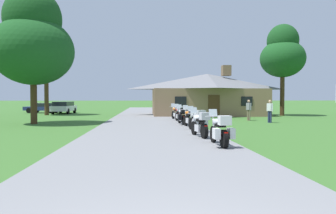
% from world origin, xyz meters
% --- Properties ---
extents(ground_plane, '(500.00, 500.00, 0.00)m').
position_xyz_m(ground_plane, '(0.00, 20.00, 0.00)').
color(ground_plane, '#386628').
extents(asphalt_driveway, '(6.40, 80.00, 0.06)m').
position_xyz_m(asphalt_driveway, '(0.00, 18.00, 0.03)').
color(asphalt_driveway, slate).
rests_on(asphalt_driveway, ground).
extents(motorcycle_silver_nearest_to_camera, '(0.76, 2.08, 1.30)m').
position_xyz_m(motorcycle_silver_nearest_to_camera, '(2.41, 8.18, 0.61)').
color(motorcycle_silver_nearest_to_camera, black).
rests_on(motorcycle_silver_nearest_to_camera, asphalt_driveway).
extents(motorcycle_white_second_in_row, '(0.78, 2.08, 1.30)m').
position_xyz_m(motorcycle_white_second_in_row, '(2.15, 10.92, 0.62)').
color(motorcycle_white_second_in_row, black).
rests_on(motorcycle_white_second_in_row, asphalt_driveway).
extents(motorcycle_silver_third_in_row, '(0.97, 2.07, 1.30)m').
position_xyz_m(motorcycle_silver_third_in_row, '(2.43, 13.34, 0.61)').
color(motorcycle_silver_third_in_row, black).
rests_on(motorcycle_silver_third_in_row, asphalt_driveway).
extents(motorcycle_orange_fourth_in_row, '(0.76, 2.08, 1.30)m').
position_xyz_m(motorcycle_orange_fourth_in_row, '(2.37, 15.77, 0.62)').
color(motorcycle_orange_fourth_in_row, black).
rests_on(motorcycle_orange_fourth_in_row, asphalt_driveway).
extents(motorcycle_silver_fifth_in_row, '(0.83, 2.08, 1.30)m').
position_xyz_m(motorcycle_silver_fifth_in_row, '(2.17, 17.79, 0.61)').
color(motorcycle_silver_fifth_in_row, black).
rests_on(motorcycle_silver_fifth_in_row, asphalt_driveway).
extents(motorcycle_red_sixth_in_row, '(0.66, 2.08, 1.30)m').
position_xyz_m(motorcycle_red_sixth_in_row, '(2.20, 20.36, 0.62)').
color(motorcycle_red_sixth_in_row, black).
rests_on(motorcycle_red_sixth_in_row, asphalt_driveway).
extents(motorcycle_orange_farthest_in_row, '(0.84, 2.07, 1.30)m').
position_xyz_m(motorcycle_orange_farthest_in_row, '(2.24, 22.73, 0.62)').
color(motorcycle_orange_farthest_in_row, black).
rests_on(motorcycle_orange_farthest_in_row, asphalt_driveway).
extents(stone_lodge, '(12.09, 7.18, 5.28)m').
position_xyz_m(stone_lodge, '(6.26, 30.13, 2.26)').
color(stone_lodge, '#896B4C').
rests_on(stone_lodge, ground).
extents(bystander_gray_shirt_near_lodge, '(0.36, 0.50, 1.67)m').
position_xyz_m(bystander_gray_shirt_near_lodge, '(7.97, 21.72, 0.93)').
color(bystander_gray_shirt_near_lodge, '#75664C').
rests_on(bystander_gray_shirt_near_lodge, ground).
extents(bystander_white_shirt_beside_signpost, '(0.36, 0.50, 1.67)m').
position_xyz_m(bystander_white_shirt_beside_signpost, '(8.80, 19.49, 0.93)').
color(bystander_white_shirt_beside_signpost, navy).
rests_on(bystander_white_shirt_beside_signpost, ground).
extents(tree_left_near, '(5.53, 5.53, 9.34)m').
position_xyz_m(tree_left_near, '(-7.99, 19.55, 5.71)').
color(tree_left_near, '#422D19').
rests_on(tree_left_near, ground).
extents(tree_left_far, '(4.84, 4.84, 10.10)m').
position_xyz_m(tree_left_far, '(-10.74, 31.46, 6.90)').
color(tree_left_far, '#422D19').
rests_on(tree_left_far, ground).
extents(tree_right_of_lodge, '(4.53, 4.53, 9.38)m').
position_xyz_m(tree_right_of_lodge, '(13.81, 28.66, 6.38)').
color(tree_right_of_lodge, '#422D19').
rests_on(tree_right_of_lodge, ground).
extents(parked_white_suv_far_left, '(2.06, 4.67, 1.40)m').
position_xyz_m(parked_white_suv_far_left, '(-9.81, 34.92, 0.78)').
color(parked_white_suv_far_left, silver).
rests_on(parked_white_suv_far_left, ground).
extents(parked_navy_sedan_far_left, '(4.50, 2.72, 1.20)m').
position_xyz_m(parked_navy_sedan_far_left, '(-12.83, 36.76, 0.64)').
color(parked_navy_sedan_far_left, navy).
rests_on(parked_navy_sedan_far_left, ground).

